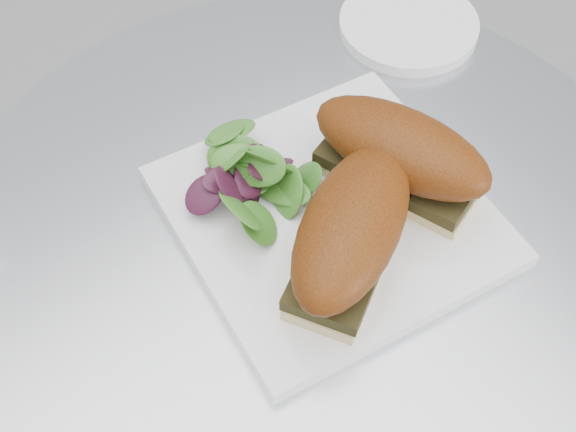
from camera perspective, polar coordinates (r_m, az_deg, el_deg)
name	(u,v)px	position (r m, az deg, el deg)	size (l,w,h in m)	color
table	(306,354)	(0.95, 1.27, -9.78)	(0.70, 0.70, 0.73)	silver
plate	(330,215)	(0.74, 3.03, 0.05)	(0.27, 0.27, 0.02)	white
sandwich_left	(351,231)	(0.67, 4.53, -1.10)	(0.20, 0.16, 0.08)	beige
sandwich_right	(400,153)	(0.73, 8.00, 4.43)	(0.13, 0.19, 0.08)	beige
salad	(247,173)	(0.73, -2.94, 3.08)	(0.11, 0.11, 0.05)	#50882C
saucer	(409,25)	(0.94, 8.58, 13.28)	(0.16, 0.16, 0.01)	white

